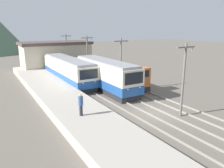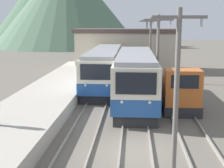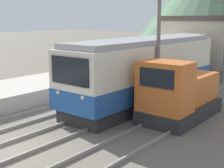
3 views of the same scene
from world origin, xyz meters
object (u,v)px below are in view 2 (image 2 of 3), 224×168
(shunting_locomotive, at_px, (179,92))
(catenary_mast_far, at_px, (150,47))
(catenary_mast_near, at_px, (177,86))
(catenary_mast_distant, at_px, (147,41))
(commuter_train_center, at_px, (135,80))
(commuter_train_left, at_px, (105,69))
(catenary_mast_mid, at_px, (158,58))

(shunting_locomotive, distance_m, catenary_mast_far, 10.65)
(shunting_locomotive, relative_size, catenary_mast_near, 0.76)
(catenary_mast_near, bearing_deg, catenary_mast_distant, 90.00)
(catenary_mast_near, height_order, catenary_mast_far, same)
(catenary_mast_near, distance_m, catenary_mast_distant, 29.53)
(commuter_train_center, xyz_separation_m, catenary_mast_far, (1.51, 8.57, 1.80))
(commuter_train_left, height_order, shunting_locomotive, commuter_train_left)
(shunting_locomotive, xyz_separation_m, catenary_mast_near, (-1.49, -9.40, 2.33))
(commuter_train_center, relative_size, catenary_mast_far, 1.91)
(commuter_train_center, bearing_deg, catenary_mast_mid, -40.24)
(commuter_train_left, xyz_separation_m, catenary_mast_near, (4.31, -17.03, 1.90))
(catenary_mast_mid, bearing_deg, catenary_mast_near, -90.00)
(commuter_train_left, bearing_deg, commuter_train_center, -64.64)
(commuter_train_left, height_order, commuter_train_center, commuter_train_center)
(catenary_mast_mid, bearing_deg, shunting_locomotive, -16.64)
(shunting_locomotive, distance_m, catenary_mast_distant, 20.32)
(commuter_train_center, height_order, catenary_mast_far, catenary_mast_far)
(catenary_mast_distant, bearing_deg, catenary_mast_near, -90.00)
(commuter_train_center, distance_m, catenary_mast_mid, 2.67)
(commuter_train_center, bearing_deg, commuter_train_left, 115.36)
(commuter_train_center, distance_m, catenary_mast_distant, 18.56)
(catenary_mast_near, distance_m, catenary_mast_far, 19.69)
(commuter_train_left, bearing_deg, catenary_mast_near, -75.80)
(catenary_mast_distant, bearing_deg, commuter_train_left, -109.02)
(commuter_train_center, xyz_separation_m, shunting_locomotive, (3.00, -1.72, -0.53))
(shunting_locomotive, bearing_deg, commuter_train_center, 150.14)
(catenary_mast_mid, relative_size, catenary_mast_distant, 1.00)
(shunting_locomotive, bearing_deg, catenary_mast_far, 98.25)
(catenary_mast_near, distance_m, catenary_mast_mid, 9.84)
(catenary_mast_far, relative_size, catenary_mast_distant, 1.00)
(shunting_locomotive, height_order, catenary_mast_distant, catenary_mast_distant)
(catenary_mast_near, xyz_separation_m, catenary_mast_far, (0.00, 19.69, 0.00))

